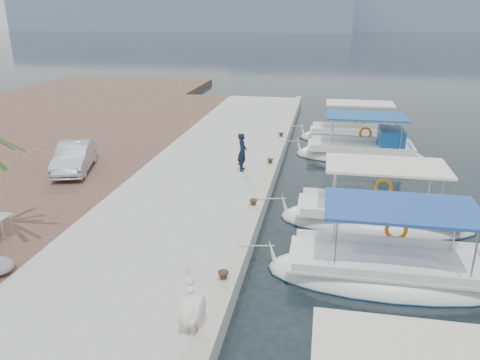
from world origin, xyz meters
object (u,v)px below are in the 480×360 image
fishing_caique_c (376,221)px  parked_car (74,157)px  fishing_caique_d (362,154)px  pelican (191,308)px  fishing_caique_b (387,275)px  fishing_caique_e (354,138)px  fisherman (242,152)px

fishing_caique_c → parked_car: size_ratio=1.80×
fishing_caique_d → parked_car: (-12.72, -6.01, 0.92)m
pelican → fishing_caique_b: bearing=39.8°
fishing_caique_c → pelican: size_ratio=4.64×
fishing_caique_e → pelican: size_ratio=4.35×
fishing_caique_d → fisherman: size_ratio=3.90×
fishing_caique_c → pelican: fishing_caique_c is taller
fishing_caique_e → parked_car: fishing_caique_e is taller
parked_car → fishing_caique_e: bearing=20.6°
fishing_caique_d → fishing_caique_c: bearing=-90.1°
fishing_caique_b → fishing_caique_e: (-0.21, 15.47, 0.00)m
fishing_caique_e → pelican: (-4.37, -19.29, 0.96)m
parked_car → fishing_caique_b: bearing=-41.8°
fishing_caique_b → fishing_caique_c: 3.72m
pelican → parked_car: bearing=129.7°
fishing_caique_b → fishing_caique_e: bearing=90.8°
fishing_caique_b → fishing_caique_e: same height
fishing_caique_c → parked_car: fishing_caique_c is taller
pelican → parked_car: 12.71m
parked_car → fisherman: bearing=-6.2°
fishing_caique_c → fishing_caique_e: 11.76m
fishing_caique_d → fishing_caique_b: bearing=-90.1°
fishing_caique_b → fishing_caique_e: size_ratio=1.07×
fishing_caique_c → fisherman: size_ratio=4.01×
fishing_caique_b → fisherman: size_ratio=4.01×
fishing_caique_b → fishing_caique_c: same height
fishing_caique_b → parked_car: (-12.70, 5.96, 0.99)m
fishing_caique_d → fisherman: (-5.47, -4.66, 1.15)m
fishing_caique_b → fisherman: (-5.46, 7.31, 1.22)m
fishing_caique_d → parked_car: 14.09m
fishing_caique_c → parked_car: bearing=170.0°
fishing_caique_b → fishing_caique_c: size_ratio=1.00×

